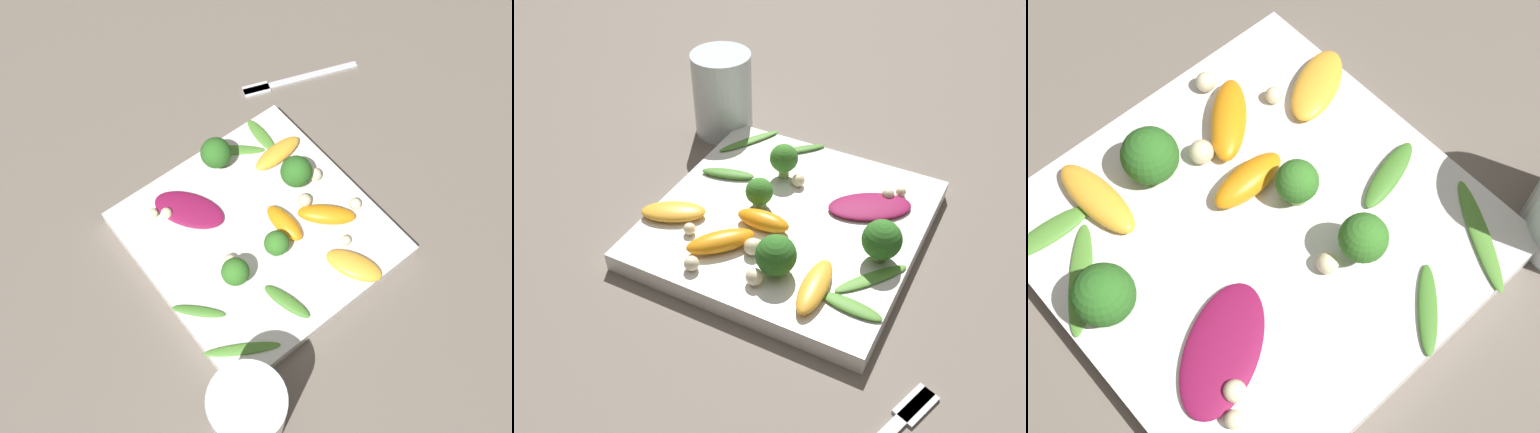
# 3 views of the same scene
# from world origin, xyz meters

# --- Properties ---
(ground_plane) EXTENTS (2.40, 2.40, 0.00)m
(ground_plane) POSITION_xyz_m (0.00, 0.00, 0.00)
(ground_plane) COLOR #6B6056
(plate) EXTENTS (0.29, 0.29, 0.02)m
(plate) POSITION_xyz_m (0.00, 0.00, 0.01)
(plate) COLOR white
(plate) RESTS_ON ground_plane
(radicchio_leaf_0) EXTENTS (0.11, 0.09, 0.01)m
(radicchio_leaf_0) POSITION_xyz_m (-0.08, -0.05, 0.03)
(radicchio_leaf_0) COLOR maroon
(radicchio_leaf_0) RESTS_ON plate
(orange_segment_0) EXTENTS (0.08, 0.06, 0.01)m
(orange_segment_0) POSITION_xyz_m (0.11, 0.06, 0.03)
(orange_segment_0) COLOR #FCAD33
(orange_segment_0) RESTS_ON plate
(orange_segment_1) EXTENTS (0.06, 0.03, 0.02)m
(orange_segment_1) POSITION_xyz_m (0.02, 0.03, 0.03)
(orange_segment_1) COLOR orange
(orange_segment_1) RESTS_ON plate
(orange_segment_2) EXTENTS (0.07, 0.07, 0.02)m
(orange_segment_2) POSITION_xyz_m (0.04, 0.08, 0.03)
(orange_segment_2) COLOR orange
(orange_segment_2) RESTS_ON plate
(orange_segment_3) EXTENTS (0.03, 0.08, 0.02)m
(orange_segment_3) POSITION_xyz_m (-0.07, 0.09, 0.03)
(orange_segment_3) COLOR #FCAD33
(orange_segment_3) RESTS_ON plate
(broccoli_floret_0) EXTENTS (0.04, 0.04, 0.05)m
(broccoli_floret_0) POSITION_xyz_m (-0.11, 0.02, 0.05)
(broccoli_floret_0) COLOR #84AD5B
(broccoli_floret_0) RESTS_ON plate
(broccoli_floret_1) EXTENTS (0.03, 0.03, 0.04)m
(broccoli_floret_1) POSITION_xyz_m (0.04, -0.06, 0.05)
(broccoli_floret_1) COLOR #84AD5B
(broccoli_floret_1) RESTS_ON plate
(broccoli_floret_2) EXTENTS (0.03, 0.03, 0.04)m
(broccoli_floret_2) POSITION_xyz_m (0.04, 0.00, 0.04)
(broccoli_floret_2) COLOR #84AD5B
(broccoli_floret_2) RESTS_ON plate
(broccoli_floret_3) EXTENTS (0.04, 0.04, 0.04)m
(broccoli_floret_3) POSITION_xyz_m (-0.03, 0.08, 0.05)
(broccoli_floret_3) COLOR #7A9E51
(broccoli_floret_3) RESTS_ON plate
(arugula_sprig_0) EXTENTS (0.06, 0.02, 0.01)m
(arugula_sprig_0) POSITION_xyz_m (-0.11, 0.09, 0.03)
(arugula_sprig_0) COLOR #518E33
(arugula_sprig_0) RESTS_ON plate
(arugula_sprig_1) EXTENTS (0.06, 0.05, 0.00)m
(arugula_sprig_1) POSITION_xyz_m (0.04, -0.12, 0.03)
(arugula_sprig_1) COLOR #47842D
(arugula_sprig_1) RESTS_ON plate
(arugula_sprig_2) EXTENTS (0.06, 0.08, 0.00)m
(arugula_sprig_2) POSITION_xyz_m (0.11, -0.11, 0.02)
(arugula_sprig_2) COLOR #518E33
(arugula_sprig_2) RESTS_ON plate
(arugula_sprig_3) EXTENTS (0.06, 0.07, 0.00)m
(arugula_sprig_3) POSITION_xyz_m (-0.12, 0.05, 0.02)
(arugula_sprig_3) COLOR #518E33
(arugula_sprig_3) RESTS_ON plate
(arugula_sprig_4) EXTENTS (0.07, 0.03, 0.01)m
(arugula_sprig_4) POSITION_xyz_m (0.10, -0.03, 0.03)
(arugula_sprig_4) COLOR #47842D
(arugula_sprig_4) RESTS_ON plate
(macadamia_nut_0) EXTENTS (0.01, 0.01, 0.01)m
(macadamia_nut_0) POSITION_xyz_m (-0.09, -0.08, 0.03)
(macadamia_nut_0) COLOR beige
(macadamia_nut_0) RESTS_ON plate
(macadamia_nut_1) EXTENTS (0.02, 0.02, 0.02)m
(macadamia_nut_1) POSITION_xyz_m (0.01, 0.07, 0.03)
(macadamia_nut_1) COLOR beige
(macadamia_nut_1) RESTS_ON plate
(macadamia_nut_2) EXTENTS (0.02, 0.02, 0.02)m
(macadamia_nut_2) POSITION_xyz_m (-0.01, 0.11, 0.03)
(macadamia_nut_2) COLOR beige
(macadamia_nut_2) RESTS_ON plate
(macadamia_nut_3) EXTENTS (0.01, 0.01, 0.01)m
(macadamia_nut_3) POSITION_xyz_m (-0.10, -0.09, 0.03)
(macadamia_nut_3) COLOR beige
(macadamia_nut_3) RESTS_ON plate
(macadamia_nut_4) EXTENTS (0.02, 0.02, 0.02)m
(macadamia_nut_4) POSITION_xyz_m (0.01, -0.05, 0.03)
(macadamia_nut_4) COLOR beige
(macadamia_nut_4) RESTS_ON plate
(macadamia_nut_5) EXTENTS (0.02, 0.02, 0.02)m
(macadamia_nut_5) POSITION_xyz_m (0.05, 0.12, 0.03)
(macadamia_nut_5) COLOR beige
(macadamia_nut_5) RESTS_ON plate
(macadamia_nut_6) EXTENTS (0.01, 0.01, 0.01)m
(macadamia_nut_6) POSITION_xyz_m (0.08, 0.07, 0.03)
(macadamia_nut_6) COLOR beige
(macadamia_nut_6) RESTS_ON plate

